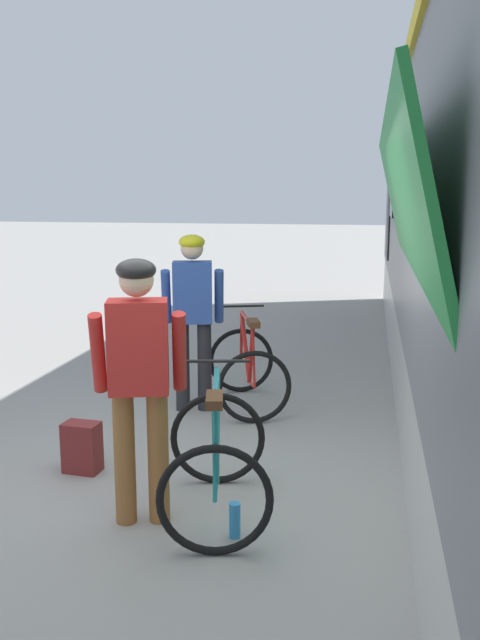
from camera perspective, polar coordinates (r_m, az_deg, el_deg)
ground_plane at (r=4.89m, az=-5.40°, el=-15.51°), size 80.00×80.00×0.00m
cyclist_near_in_red at (r=4.34m, az=-8.62°, el=-4.12°), size 0.66×0.42×1.76m
cyclist_far_in_blue at (r=6.58m, az=-4.06°, el=1.13°), size 0.65×0.40×1.76m
bicycle_near_teal at (r=4.57m, az=-2.03°, el=-11.85°), size 0.91×1.19×0.99m
bicycle_far_red at (r=6.79m, az=0.64°, el=-4.17°), size 1.01×1.24×0.99m
backpack_on_platform at (r=5.47m, az=-13.33°, el=-10.53°), size 0.29×0.20×0.40m
water_bottle_near_the_bikes at (r=4.43m, az=-0.46°, el=-16.71°), size 0.07×0.07×0.23m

